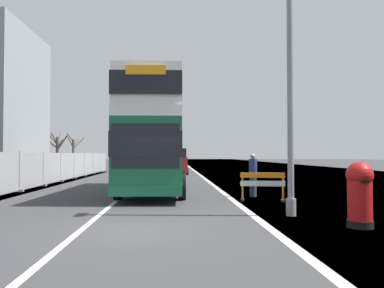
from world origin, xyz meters
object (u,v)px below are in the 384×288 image
double_decker_bus (156,136)px  roadworks_barrier (263,183)px  car_oncoming_near (177,162)px  car_receding_mid (132,162)px  red_pillar_postbox (360,192)px  pedestrian_at_kerb (253,175)px  lamppost_foreground (290,69)px

double_decker_bus → roadworks_barrier: double_decker_bus is taller
double_decker_bus → car_oncoming_near: (1.15, 16.70, -1.59)m
double_decker_bus → car_oncoming_near: size_ratio=2.38×
double_decker_bus → roadworks_barrier: 6.14m
roadworks_barrier → car_receding_mid: car_receding_mid is taller
red_pillar_postbox → pedestrian_at_kerb: (-1.18, 6.97, 0.04)m
lamppost_foreground → car_oncoming_near: size_ratio=2.00×
lamppost_foreground → car_oncoming_near: bearing=97.3°
red_pillar_postbox → roadworks_barrier: (-1.14, 5.39, -0.20)m
lamppost_foreground → car_receding_mid: lamppost_foreground is taller
double_decker_bus → pedestrian_at_kerb: size_ratio=5.92×
double_decker_bus → red_pillar_postbox: (5.38, -9.37, -1.80)m
double_decker_bus → lamppost_foreground: 8.75m
lamppost_foreground → roadworks_barrier: (-0.02, 3.50, -3.60)m
pedestrian_at_kerb → car_oncoming_near: bearing=99.1°
pedestrian_at_kerb → roadworks_barrier: bearing=-88.5°
lamppost_foreground → red_pillar_postbox: bearing=-59.4°
lamppost_foreground → pedestrian_at_kerb: bearing=90.7°
red_pillar_postbox → pedestrian_at_kerb: bearing=99.6°
roadworks_barrier → pedestrian_at_kerb: bearing=91.5°
roadworks_barrier → double_decker_bus: bearing=136.8°
lamppost_foreground → red_pillar_postbox: (1.12, -1.90, -3.41)m
lamppost_foreground → double_decker_bus: bearing=119.7°
double_decker_bus → pedestrian_at_kerb: 5.14m
double_decker_bus → lamppost_foreground: (4.25, -7.47, 1.61)m
car_receding_mid → lamppost_foreground: bearing=-75.9°
lamppost_foreground → red_pillar_postbox: 4.06m
red_pillar_postbox → car_receding_mid: size_ratio=0.36×
double_decker_bus → car_receding_mid: 23.90m
roadworks_barrier → car_receding_mid: size_ratio=0.38×
roadworks_barrier → car_receding_mid: (-7.78, 27.55, 0.28)m
double_decker_bus → lamppost_foreground: lamppost_foreground is taller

